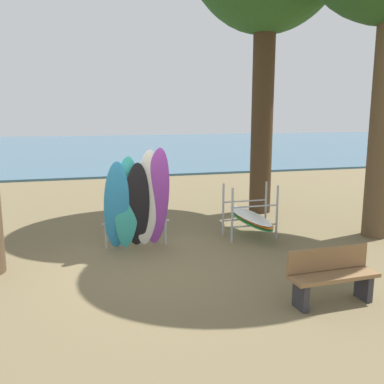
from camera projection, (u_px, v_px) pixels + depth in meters
The scene contains 5 objects.
ground_plane at pixel (154, 266), 8.04m from camera, with size 80.00×80.00×0.00m, color brown.
lake_water at pixel (92, 147), 35.87m from camera, with size 80.00×36.00×0.10m, color #38607A.
leaning_board_pile at pixel (138, 203), 8.79m from camera, with size 1.46×0.81×2.21m.
board_storage_rack at pixel (250, 217), 9.88m from camera, with size 1.15×2.11×1.25m.
park_bench at pixel (332, 275), 6.42m from camera, with size 1.42×0.46×0.85m.
Camera 1 is at (-1.32, -7.56, 2.87)m, focal length 39.39 mm.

